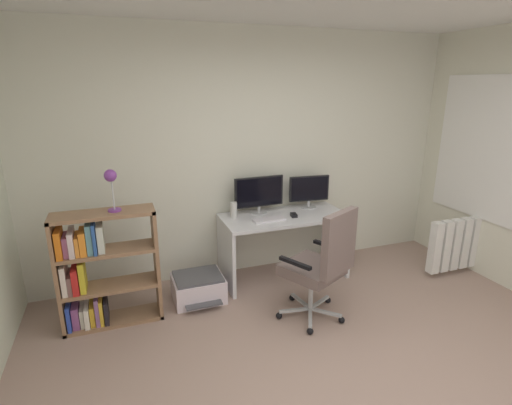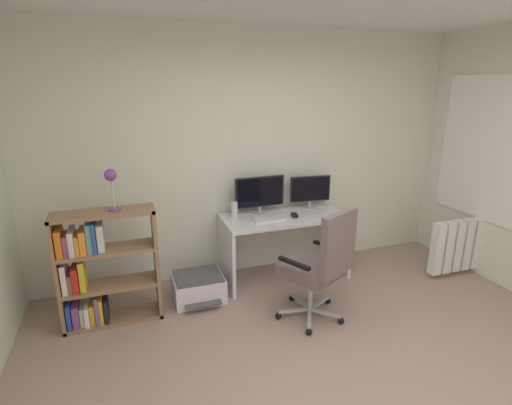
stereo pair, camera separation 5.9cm
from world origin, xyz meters
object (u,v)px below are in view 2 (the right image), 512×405
(office_chair, at_px, (321,262))
(printer, at_px, (198,287))
(bookshelf, at_px, (97,270))
(monitor_main, at_px, (260,193))
(monitor_secondary, at_px, (310,190))
(keyboard, at_px, (269,220))
(desktop_speaker, at_px, (234,210))
(radiator, at_px, (470,244))
(computer_mouse, at_px, (294,215))
(desk, at_px, (285,232))
(desk_lamp, at_px, (111,181))

(office_chair, height_order, printer, office_chair)
(office_chair, xyz_separation_m, bookshelf, (-1.88, 0.63, -0.07))
(monitor_main, bearing_deg, monitor_secondary, 0.01)
(bookshelf, bearing_deg, monitor_main, 14.76)
(keyboard, relative_size, printer, 0.67)
(monitor_main, relative_size, monitor_secondary, 1.19)
(desktop_speaker, relative_size, office_chair, 0.16)
(printer, relative_size, radiator, 0.48)
(monitor_main, height_order, printer, monitor_main)
(computer_mouse, bearing_deg, bookshelf, -163.86)
(monitor_secondary, bearing_deg, keyboard, -156.11)
(monitor_secondary, xyz_separation_m, desktop_speaker, (-0.91, -0.05, -0.12))
(desk, height_order, computer_mouse, computer_mouse)
(monitor_secondary, distance_m, bookshelf, 2.37)
(desk, relative_size, office_chair, 1.26)
(office_chair, bearing_deg, bookshelf, 161.61)
(keyboard, bearing_deg, radiator, -14.80)
(desktop_speaker, height_order, printer, desktop_speaker)
(keyboard, height_order, radiator, keyboard)
(desk, height_order, keyboard, keyboard)
(monitor_secondary, height_order, computer_mouse, monitor_secondary)
(monitor_main, xyz_separation_m, desk_lamp, (-1.48, -0.44, 0.36))
(printer, bearing_deg, office_chair, -37.36)
(desk, xyz_separation_m, printer, (-1.00, -0.17, -0.40))
(keyboard, height_order, desktop_speaker, desktop_speaker)
(monitor_main, height_order, monitor_secondary, monitor_main)
(bookshelf, bearing_deg, printer, 7.25)
(desk_lamp, bearing_deg, monitor_secondary, 11.94)
(monitor_main, height_order, office_chair, monitor_main)
(monitor_secondary, xyz_separation_m, printer, (-1.38, -0.33, -0.81))
(monitor_secondary, relative_size, printer, 0.92)
(desk, distance_m, desk_lamp, 1.91)
(keyboard, bearing_deg, computer_mouse, 2.37)
(desktop_speaker, distance_m, printer, 0.87)
(computer_mouse, bearing_deg, radiator, -4.59)
(monitor_main, bearing_deg, radiator, -18.47)
(monitor_secondary, bearing_deg, desk_lamp, -168.06)
(desk, distance_m, radiator, 2.13)
(printer, bearing_deg, radiator, -8.07)
(monitor_secondary, distance_m, keyboard, 0.68)
(desktop_speaker, height_order, radiator, desktop_speaker)
(monitor_main, distance_m, desktop_speaker, 0.34)
(monitor_secondary, bearing_deg, desk, -156.69)
(monitor_secondary, relative_size, office_chair, 0.43)
(bookshelf, bearing_deg, desk, 8.38)
(desk_lamp, xyz_separation_m, radiator, (3.75, -0.32, -0.96))
(monitor_secondary, xyz_separation_m, radiator, (1.66, -0.76, -0.58))
(monitor_main, relative_size, radiator, 0.53)
(desk, distance_m, desktop_speaker, 0.62)
(desktop_speaker, xyz_separation_m, bookshelf, (-1.38, -0.40, -0.29))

